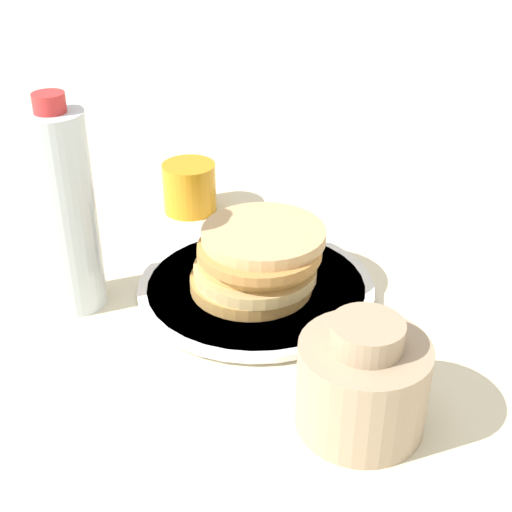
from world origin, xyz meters
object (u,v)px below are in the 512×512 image
(pancake_stack, at_px, (257,258))
(cream_jug, at_px, (362,382))
(juice_glass, at_px, (190,187))
(water_bottle_near, at_px, (66,212))
(plate, at_px, (256,288))

(pancake_stack, bearing_deg, cream_jug, 25.59)
(juice_glass, distance_m, water_bottle_near, 0.25)
(water_bottle_near, bearing_deg, plate, 97.10)
(plate, distance_m, cream_jug, 0.22)
(cream_jug, relative_size, water_bottle_near, 0.47)
(plate, relative_size, pancake_stack, 1.76)
(pancake_stack, distance_m, juice_glass, 0.22)
(juice_glass, distance_m, cream_jug, 0.44)
(plate, relative_size, water_bottle_near, 1.12)
(plate, height_order, water_bottle_near, water_bottle_near)
(plate, bearing_deg, cream_jug, 25.90)
(water_bottle_near, bearing_deg, cream_jug, 58.80)
(juice_glass, xyz_separation_m, water_bottle_near, (0.22, -0.09, 0.07))
(plate, height_order, juice_glass, juice_glass)
(juice_glass, bearing_deg, cream_jug, 25.70)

